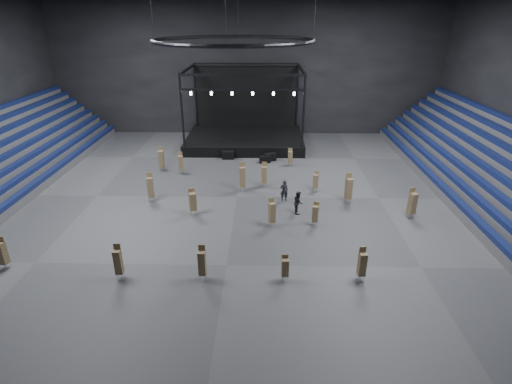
{
  "coord_description": "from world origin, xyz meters",
  "views": [
    {
      "loc": [
        2.37,
        -32.02,
        14.82
      ],
      "look_at": [
        1.73,
        -2.0,
        1.4
      ],
      "focal_mm": 28.0,
      "sensor_mm": 36.0,
      "label": 1
    }
  ],
  "objects_px": {
    "chair_stack_2": "(285,267)",
    "chair_stack_16": "(242,176)",
    "flight_case_mid": "(265,159)",
    "chair_stack_14": "(315,213)",
    "chair_stack_13": "(150,187)",
    "chair_stack_11": "(412,203)",
    "chair_stack_12": "(272,212)",
    "chair_stack_0": "(264,174)",
    "flight_case_right": "(270,157)",
    "chair_stack_1": "(181,163)",
    "chair_stack_7": "(349,188)",
    "chair_stack_8": "(161,158)",
    "chair_stack_6": "(290,157)",
    "chair_stack_3": "(118,261)",
    "chair_stack_10": "(193,201)",
    "chair_stack_5": "(202,262)",
    "chair_stack_4": "(362,264)",
    "stage": "(245,132)",
    "man_center": "(284,191)",
    "flight_case_left": "(228,155)",
    "crew_member": "(298,202)",
    "chair_stack_9": "(316,181)"
  },
  "relations": [
    {
      "from": "flight_case_mid",
      "to": "chair_stack_5",
      "type": "bearing_deg",
      "value": -100.15
    },
    {
      "from": "chair_stack_5",
      "to": "chair_stack_4",
      "type": "bearing_deg",
      "value": 2.95
    },
    {
      "from": "chair_stack_2",
      "to": "crew_member",
      "type": "xyz_separation_m",
      "value": [
        1.47,
        9.07,
        -0.0
      ]
    },
    {
      "from": "stage",
      "to": "flight_case_mid",
      "type": "relative_size",
      "value": 12.35
    },
    {
      "from": "chair_stack_2",
      "to": "man_center",
      "type": "height_order",
      "value": "man_center"
    },
    {
      "from": "flight_case_left",
      "to": "chair_stack_9",
      "type": "distance_m",
      "value": 12.39
    },
    {
      "from": "chair_stack_3",
      "to": "chair_stack_10",
      "type": "bearing_deg",
      "value": 68.53
    },
    {
      "from": "flight_case_mid",
      "to": "chair_stack_8",
      "type": "distance_m",
      "value": 10.99
    },
    {
      "from": "chair_stack_16",
      "to": "chair_stack_7",
      "type": "bearing_deg",
      "value": -25.87
    },
    {
      "from": "man_center",
      "to": "chair_stack_1",
      "type": "bearing_deg",
      "value": -35.16
    },
    {
      "from": "chair_stack_8",
      "to": "chair_stack_12",
      "type": "relative_size",
      "value": 1.08
    },
    {
      "from": "chair_stack_9",
      "to": "chair_stack_16",
      "type": "relative_size",
      "value": 0.71
    },
    {
      "from": "chair_stack_0",
      "to": "chair_stack_11",
      "type": "xyz_separation_m",
      "value": [
        11.6,
        -6.05,
        0.09
      ]
    },
    {
      "from": "chair_stack_5",
      "to": "chair_stack_9",
      "type": "bearing_deg",
      "value": 60.06
    },
    {
      "from": "chair_stack_10",
      "to": "chair_stack_5",
      "type": "bearing_deg",
      "value": -99.15
    },
    {
      "from": "chair_stack_1",
      "to": "chair_stack_14",
      "type": "height_order",
      "value": "chair_stack_1"
    },
    {
      "from": "stage",
      "to": "flight_case_mid",
      "type": "bearing_deg",
      "value": -71.2
    },
    {
      "from": "flight_case_left",
      "to": "chair_stack_8",
      "type": "relative_size",
      "value": 0.53
    },
    {
      "from": "chair_stack_12",
      "to": "chair_stack_16",
      "type": "height_order",
      "value": "chair_stack_16"
    },
    {
      "from": "flight_case_right",
      "to": "chair_stack_11",
      "type": "height_order",
      "value": "chair_stack_11"
    },
    {
      "from": "chair_stack_8",
      "to": "chair_stack_14",
      "type": "height_order",
      "value": "chair_stack_8"
    },
    {
      "from": "chair_stack_0",
      "to": "man_center",
      "type": "bearing_deg",
      "value": -56.83
    },
    {
      "from": "chair_stack_1",
      "to": "flight_case_left",
      "type": "bearing_deg",
      "value": 34.53
    },
    {
      "from": "chair_stack_1",
      "to": "chair_stack_14",
      "type": "bearing_deg",
      "value": -52.53
    },
    {
      "from": "chair_stack_3",
      "to": "chair_stack_5",
      "type": "bearing_deg",
      "value": -1.66
    },
    {
      "from": "flight_case_mid",
      "to": "chair_stack_14",
      "type": "distance_m",
      "value": 14.6
    },
    {
      "from": "chair_stack_0",
      "to": "chair_stack_4",
      "type": "xyz_separation_m",
      "value": [
        5.91,
        -14.22,
        -0.09
      ]
    },
    {
      "from": "flight_case_right",
      "to": "chair_stack_16",
      "type": "xyz_separation_m",
      "value": [
        -2.62,
        -8.27,
        1.0
      ]
    },
    {
      "from": "flight_case_left",
      "to": "flight_case_right",
      "type": "relative_size",
      "value": 1.05
    },
    {
      "from": "chair_stack_6",
      "to": "chair_stack_13",
      "type": "xyz_separation_m",
      "value": [
        -12.45,
        -9.03,
        0.31
      ]
    },
    {
      "from": "chair_stack_0",
      "to": "chair_stack_12",
      "type": "relative_size",
      "value": 1.03
    },
    {
      "from": "chair_stack_5",
      "to": "chair_stack_13",
      "type": "bearing_deg",
      "value": 120.77
    },
    {
      "from": "chair_stack_6",
      "to": "chair_stack_11",
      "type": "xyz_separation_m",
      "value": [
        8.86,
        -11.68,
        0.28
      ]
    },
    {
      "from": "chair_stack_11",
      "to": "man_center",
      "type": "relative_size",
      "value": 1.37
    },
    {
      "from": "chair_stack_2",
      "to": "chair_stack_16",
      "type": "xyz_separation_m",
      "value": [
        -3.27,
        13.37,
        0.48
      ]
    },
    {
      "from": "flight_case_mid",
      "to": "chair_stack_3",
      "type": "height_order",
      "value": "chair_stack_3"
    },
    {
      "from": "flight_case_right",
      "to": "chair_stack_10",
      "type": "xyz_separation_m",
      "value": [
        -6.33,
        -13.1,
        0.79
      ]
    },
    {
      "from": "chair_stack_10",
      "to": "flight_case_left",
      "type": "bearing_deg",
      "value": 60.83
    },
    {
      "from": "chair_stack_7",
      "to": "chair_stack_11",
      "type": "bearing_deg",
      "value": -42.22
    },
    {
      "from": "flight_case_mid",
      "to": "chair_stack_7",
      "type": "height_order",
      "value": "chair_stack_7"
    },
    {
      "from": "flight_case_left",
      "to": "chair_stack_4",
      "type": "xyz_separation_m",
      "value": [
        9.96,
        -22.01,
        0.72
      ]
    },
    {
      "from": "chair_stack_13",
      "to": "chair_stack_11",
      "type": "bearing_deg",
      "value": -19.92
    },
    {
      "from": "chair_stack_6",
      "to": "chair_stack_16",
      "type": "distance_m",
      "value": 8.15
    },
    {
      "from": "chair_stack_14",
      "to": "man_center",
      "type": "bearing_deg",
      "value": 132.44
    },
    {
      "from": "chair_stack_0",
      "to": "chair_stack_2",
      "type": "height_order",
      "value": "chair_stack_0"
    },
    {
      "from": "stage",
      "to": "man_center",
      "type": "height_order",
      "value": "stage"
    },
    {
      "from": "flight_case_right",
      "to": "chair_stack_2",
      "type": "relative_size",
      "value": 0.73
    },
    {
      "from": "chair_stack_7",
      "to": "chair_stack_8",
      "type": "height_order",
      "value": "chair_stack_7"
    },
    {
      "from": "chair_stack_12",
      "to": "chair_stack_0",
      "type": "bearing_deg",
      "value": 71.67
    },
    {
      "from": "chair_stack_4",
      "to": "chair_stack_11",
      "type": "height_order",
      "value": "chair_stack_11"
    }
  ]
}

